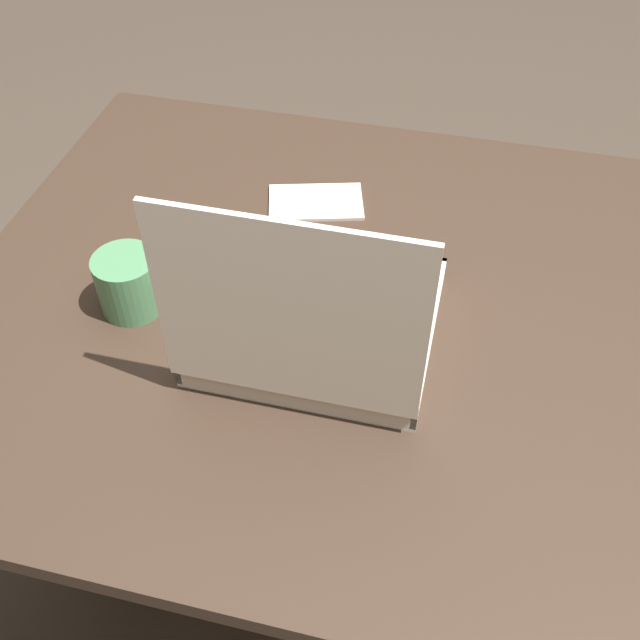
% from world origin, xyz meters
% --- Properties ---
extents(ground_plane, '(8.00, 8.00, 0.00)m').
position_xyz_m(ground_plane, '(0.00, 0.00, 0.00)').
color(ground_plane, '#42382D').
extents(dining_table, '(1.30, 1.00, 0.74)m').
position_xyz_m(dining_table, '(0.00, 0.00, 0.65)').
color(dining_table, '#38281E').
rests_on(dining_table, ground_plane).
extents(donut_box, '(0.33, 0.31, 0.32)m').
position_xyz_m(donut_box, '(0.07, 0.11, 0.80)').
color(donut_box, white).
rests_on(donut_box, dining_table).
extents(coffee_mug, '(0.09, 0.09, 0.09)m').
position_xyz_m(coffee_mug, '(0.36, 0.08, 0.78)').
color(coffee_mug, '#4C8456').
rests_on(coffee_mug, dining_table).
extents(paper_napkin, '(0.18, 0.14, 0.01)m').
position_xyz_m(paper_napkin, '(0.15, -0.23, 0.74)').
color(paper_napkin, silver).
rests_on(paper_napkin, dining_table).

